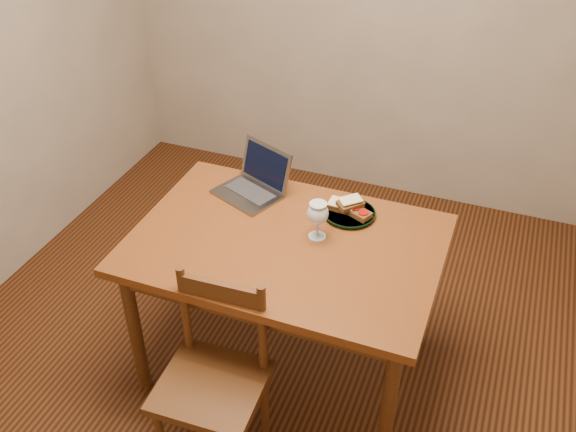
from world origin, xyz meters
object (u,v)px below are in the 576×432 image
(chair, at_px, (212,373))
(laptop, at_px, (256,180))
(plate, at_px, (349,214))
(milk_glass, at_px, (318,220))
(table, at_px, (286,257))

(chair, distance_m, laptop, 0.94)
(plate, height_order, milk_glass, milk_glass)
(table, height_order, plate, plate)
(chair, height_order, milk_glass, milk_glass)
(laptop, bearing_deg, table, -25.94)
(table, xyz_separation_m, laptop, (-0.27, 0.31, 0.14))
(milk_glass, bearing_deg, chair, -108.37)
(table, distance_m, plate, 0.35)
(chair, height_order, plate, chair)
(milk_glass, height_order, laptop, laptop)
(chair, relative_size, plate, 1.84)
(chair, relative_size, milk_glass, 2.45)
(table, xyz_separation_m, milk_glass, (0.11, 0.07, 0.17))
(plate, relative_size, milk_glass, 1.33)
(table, relative_size, chair, 3.02)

